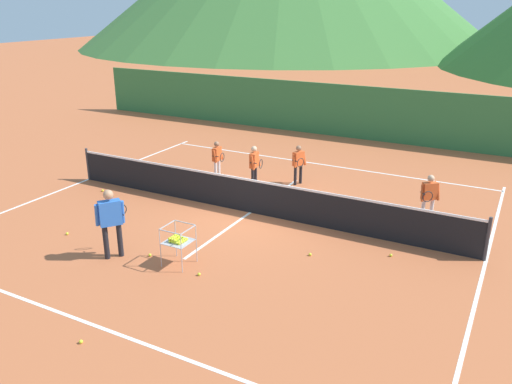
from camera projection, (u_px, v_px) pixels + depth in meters
The scene contains 22 objects.
ground_plane at pixel (250, 212), 14.35m from camera, with size 120.00×120.00×0.00m, color #BC6038.
line_baseline_near at pixel (91, 324), 9.39m from camera, with size 12.08×0.08×0.01m, color white.
line_baseline_far at pixel (319, 164), 18.61m from camera, with size 12.08×0.08×0.01m, color white.
line_sideline_west at pixel (89, 179), 17.02m from camera, with size 0.08×11.14×0.01m, color white.
line_sideline_east at pixel (486, 261), 11.69m from camera, with size 0.08×11.14×0.01m, color white.
line_service_center at pixel (250, 212), 14.35m from camera, with size 0.08×6.27×0.01m, color white.
tennis_net at pixel (250, 196), 14.18m from camera, with size 12.07×0.08×1.05m.
instructor at pixel (111, 217), 11.54m from camera, with size 0.57×0.80×1.63m.
student_0 at pixel (217, 156), 16.85m from camera, with size 0.44×0.59×1.25m.
student_1 at pixel (254, 163), 16.05m from camera, with size 0.48×0.60×1.32m.
student_2 at pixel (298, 161), 16.31m from camera, with size 0.41×0.69×1.27m.
student_3 at pixel (429, 194), 13.46m from camera, with size 0.50×0.67×1.30m.
ball_cart at pixel (177, 240), 11.35m from camera, with size 0.58×0.58×0.90m.
tennis_ball_0 at pixel (391, 255), 11.87m from camera, with size 0.07×0.07×0.07m, color yellow.
tennis_ball_1 at pixel (150, 255), 11.88m from camera, with size 0.07×0.07×0.07m, color yellow.
tennis_ball_2 at pixel (103, 190), 15.92m from camera, with size 0.07×0.07×0.07m, color yellow.
tennis_ball_3 at pixel (97, 206), 14.73m from camera, with size 0.07×0.07×0.07m, color yellow.
tennis_ball_4 at pixel (81, 342), 8.86m from camera, with size 0.07×0.07×0.07m, color yellow.
tennis_ball_5 at pixel (199, 274), 11.04m from camera, with size 0.07×0.07×0.07m, color yellow.
tennis_ball_6 at pixel (67, 234), 12.97m from camera, with size 0.07×0.07×0.07m, color yellow.
tennis_ball_7 at pixel (310, 254), 11.91m from camera, with size 0.07×0.07×0.07m, color yellow.
windscreen_fence at pixel (358, 112), 21.72m from camera, with size 26.57×0.08×2.22m, color #33753D.
Camera 1 is at (6.39, -11.64, 5.49)m, focal length 36.52 mm.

